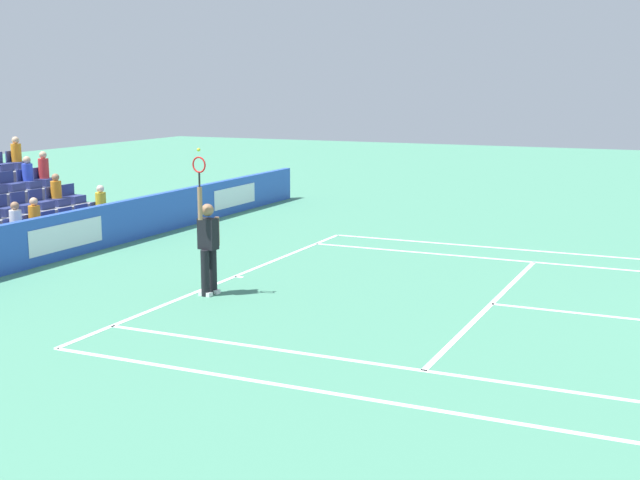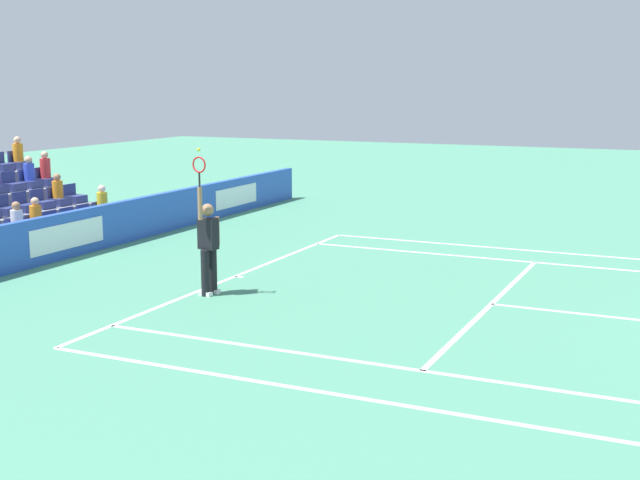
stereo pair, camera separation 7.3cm
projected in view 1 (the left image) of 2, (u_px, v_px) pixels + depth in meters
name	position (u px, v px, depth m)	size (l,w,h in m)	color
line_baseline	(235.00, 276.00, 18.13)	(10.97, 0.10, 0.01)	white
line_service	(491.00, 304.00, 15.88)	(8.23, 0.10, 0.01)	white
line_singles_sideline_left	(454.00, 375.00, 12.02)	(0.10, 11.89, 0.01)	white
line_singles_sideline_right	(554.00, 264.00, 19.38)	(0.10, 11.89, 0.01)	white
line_doubles_sideline_left	(425.00, 408.00, 10.79)	(0.10, 11.89, 0.01)	white
line_doubles_sideline_right	(564.00, 253.00, 20.60)	(0.10, 11.89, 0.01)	white
line_centre_mark	(239.00, 277.00, 18.08)	(0.10, 0.20, 0.01)	white
sponsor_barrier	(63.00, 236.00, 19.90)	(23.27, 0.22, 1.08)	blue
tennis_player	(208.00, 244.00, 16.40)	(0.52, 0.38, 2.85)	black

